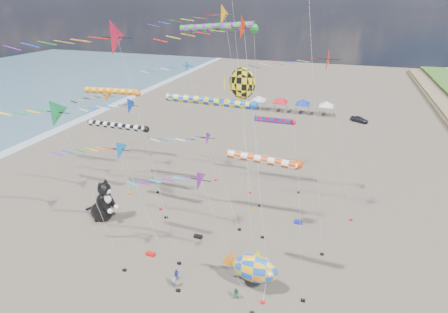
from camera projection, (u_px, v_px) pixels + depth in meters
delta_kite_0 at (172, 69)px, 44.82m from camera, size 11.17×1.70×16.47m
delta_kite_1 at (201, 182)px, 24.92m from camera, size 8.88×1.72×12.78m
delta_kite_2 at (329, 63)px, 34.50m from camera, size 11.98×2.59×19.22m
delta_kite_3 at (107, 160)px, 27.32m from camera, size 10.99×1.82×13.26m
delta_kite_4 at (214, 17)px, 35.12m from camera, size 12.09×2.15×23.19m
delta_kite_6 at (122, 40)px, 26.35m from camera, size 13.74×2.89×22.32m
delta_kite_7 at (60, 114)px, 27.90m from camera, size 11.99×2.43×16.57m
delta_kite_8 at (224, 31)px, 26.84m from camera, size 10.89×2.10×22.56m
delta_kite_10 at (98, 99)px, 41.69m from camera, size 7.42×1.89×13.80m
delta_kite_11 at (118, 108)px, 38.61m from camera, size 10.06×2.06×13.81m
delta_kite_12 at (202, 145)px, 36.01m from camera, size 9.69×1.74×10.93m
windsock_0 at (214, 102)px, 33.10m from camera, size 10.34×0.81×14.97m
windsock_1 at (276, 121)px, 43.26m from camera, size 6.55×0.69×10.02m
windsock_2 at (114, 92)px, 42.20m from camera, size 8.98×0.77×13.64m
windsock_3 at (119, 126)px, 37.83m from camera, size 9.11×0.72×11.24m
windsock_4 at (266, 161)px, 25.57m from camera, size 7.05×0.67×13.03m
windsock_5 at (221, 28)px, 36.20m from camera, size 9.71×0.92×21.18m
angelfish_kite at (240, 85)px, 28.82m from camera, size 3.74×3.02×18.41m
cat_inflatable at (102, 200)px, 39.62m from camera, size 4.15×2.44×5.32m
fish_inflatable at (254, 269)px, 29.55m from camera, size 5.35×2.12×4.65m
person_adult at (173, 281)px, 30.74m from camera, size 0.65×0.52×1.54m
child_green at (236, 294)px, 29.56m from camera, size 0.62×0.49×1.23m
child_blue at (176, 274)px, 31.78m from camera, size 0.54×0.71×1.12m
kite_bag_1 at (298, 222)px, 39.86m from camera, size 0.90×0.44×0.30m
kite_bag_2 at (151, 254)px, 34.92m from camera, size 0.90×0.44×0.30m
kite_bag_3 at (198, 237)px, 37.49m from camera, size 0.90×0.44×0.30m
tent_row at (292, 99)px, 77.39m from camera, size 19.20×4.20×3.80m
parked_car at (359, 119)px, 72.50m from camera, size 3.92×3.01×1.25m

